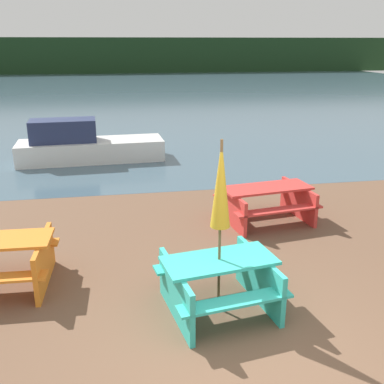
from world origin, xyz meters
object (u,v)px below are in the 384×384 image
at_px(umbrella_gold, 221,186).
at_px(boat, 85,146).
at_px(picnic_table_teal, 219,280).
at_px(picnic_table_red, 266,200).

xyz_separation_m(umbrella_gold, boat, (-2.23, 8.70, -1.32)).
bearing_deg(picnic_table_teal, umbrella_gold, 180.00).
relative_size(umbrella_gold, boat, 0.54).
bearing_deg(picnic_table_red, picnic_table_teal, -119.34).
distance_m(picnic_table_teal, picnic_table_red, 3.46).
bearing_deg(boat, umbrella_gold, -78.49).
distance_m(picnic_table_red, boat, 6.91).
height_order(picnic_table_red, boat, boat).
bearing_deg(umbrella_gold, picnic_table_teal, 0.00).
bearing_deg(boat, picnic_table_teal, -78.49).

